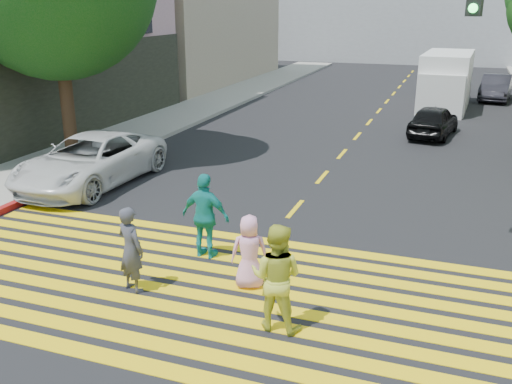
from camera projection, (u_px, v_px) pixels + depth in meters
The scene contains 15 objects.
ground at pixel (194, 327), 9.35m from camera, with size 120.00×120.00×0.00m, color black.
sidewalk_left at pixel (228, 97), 31.71m from camera, with size 3.00×40.00×0.15m, color gray.
curb_red at pixel (71, 179), 16.90m from camera, with size 0.20×8.00×0.16m, color maroon.
crosswalk at pixel (224, 291), 10.49m from camera, with size 13.40×5.30×0.01m.
lane_line at pixel (383, 106), 29.45m from camera, with size 0.12×34.40×0.01m.
building_left_tan at pixel (157, 4), 37.92m from camera, with size 12.00×16.00×10.00m, color tan.
pedestrian_man at pixel (131, 249), 10.32m from camera, with size 0.59×0.39×1.63m, color #383944.
pedestrian_woman at pixel (276, 277), 9.08m from camera, with size 0.88×0.68×1.80m, color gold.
pedestrian_child at pixel (249, 252), 10.48m from camera, with size 0.69×0.45×1.41m, color #E196C3.
pedestrian_extra at pixel (206, 216), 11.67m from camera, with size 1.06×0.44×1.80m, color teal.
white_sedan at pixel (90, 160), 16.50m from camera, with size 2.40×5.21×1.45m, color silver.
dark_car_near at pixel (434, 121), 22.58m from camera, with size 1.48×3.67×1.25m, color black.
silver_car at pixel (451, 82), 33.70m from camera, with size 1.71×4.20×1.22m, color #949699.
dark_car_parked at pixel (496, 87), 31.03m from camera, with size 1.44×4.14×1.36m, color black.
white_van at pixel (446, 83), 28.22m from camera, with size 2.44×5.91×2.74m.
Camera 1 is at (3.71, -7.36, 5.05)m, focal length 40.00 mm.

